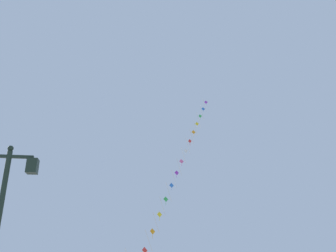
# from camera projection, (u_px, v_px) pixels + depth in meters

# --- Properties ---
(twin_lantern_lamp_post) EXTENTS (1.56, 0.28, 4.83)m
(twin_lantern_lamp_post) POSITION_uv_depth(u_px,v_px,m) (2.00, 200.00, 9.41)
(twin_lantern_lamp_post) COLOR #1E2D23
(twin_lantern_lamp_post) RESTS_ON ground_plane
(kite_train) EXTENTS (7.90, 12.59, 18.06)m
(kite_train) POSITION_uv_depth(u_px,v_px,m) (180.00, 164.00, 28.49)
(kite_train) COLOR brown
(kite_train) RESTS_ON ground_plane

